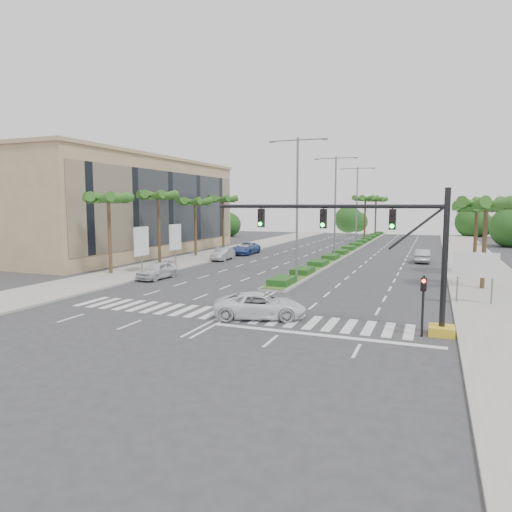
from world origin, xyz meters
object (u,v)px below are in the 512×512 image
Objects in this scene: car_parked_a at (157,270)px; car_crossing at (260,305)px; car_parked_b at (223,254)px; car_parked_d at (245,249)px; car_right at (423,256)px; car_parked_c at (245,248)px.

car_parked_a reaches higher than car_crossing.
car_parked_b is 0.85× the size of car_crossing.
car_parked_d is at bearing 5.70° from car_crossing.
car_parked_d is 21.71m from car_right.
car_parked_c is (0.00, 6.72, 0.05)m from car_parked_b.
car_parked_d is at bearing -2.20° from car_right.
car_parked_a is 0.85× the size of car_crossing.
car_parked_b is at bearing 15.23° from car_right.
car_parked_c reaches higher than car_right.
car_right is at bearing -33.21° from car_crossing.
car_crossing is at bearing -33.35° from car_parked_a.
car_crossing is at bearing -66.54° from car_parked_c.
car_right is (21.12, 20.48, -0.01)m from car_parked_a.
car_parked_c is 1.23× the size of car_right.
car_parked_c reaches higher than car_parked_b.
car_parked_a is 21.10m from car_parked_c.
car_parked_c is at bearing -2.12° from car_right.
car_parked_a is 29.41m from car_right.
car_parked_b is at bearing 11.43° from car_crossing.
car_parked_c is 21.71m from car_right.
car_crossing is (13.18, -9.61, -0.03)m from car_parked_a.
car_parked_c reaches higher than car_crossing.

